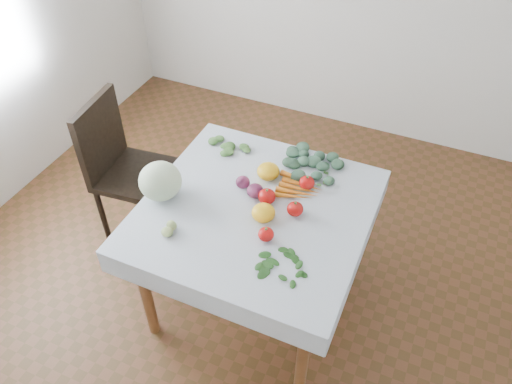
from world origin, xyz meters
The scene contains 18 objects.
ground centered at (0.00, 0.00, 0.00)m, with size 4.00×4.00×0.00m, color #56301B.
table centered at (0.00, 0.00, 0.65)m, with size 1.00×1.00×0.75m.
tablecloth centered at (0.00, 0.00, 0.75)m, with size 1.12×1.12×0.01m, color silver.
chair centered at (-1.02, 0.23, 0.55)m, with size 0.48×0.48×0.97m.
cabbage centered at (-0.48, -0.11, 0.85)m, with size 0.22×0.22×0.20m, color #B3C8A7.
tomato_a centered at (0.03, 0.06, 0.80)m, with size 0.09×0.09×0.08m, color red.
tomato_b centered at (0.18, 0.25, 0.79)m, with size 0.08×0.08×0.07m, color red.
tomato_c centered at (0.20, 0.04, 0.79)m, with size 0.08×0.08×0.07m, color red.
tomato_d centered at (0.13, -0.17, 0.79)m, with size 0.08×0.08×0.07m, color red.
heirloom_back centered at (-0.03, 0.24, 0.80)m, with size 0.12×0.12×0.09m, color yellow.
heirloom_front centered at (0.06, -0.05, 0.80)m, with size 0.12×0.12×0.08m, color yellow.
onion_a centered at (-0.04, 0.08, 0.79)m, with size 0.09×0.09×0.07m, color #541838.
onion_b centered at (-0.13, 0.12, 0.79)m, with size 0.08×0.08×0.06m, color #541838.
tomatillo_cluster centered at (-0.36, -0.31, 0.78)m, with size 0.10×0.10×0.04m.
carrot_bunch centered at (0.15, 0.21, 0.77)m, with size 0.23×0.22×0.03m.
kale_bunch centered at (0.15, 0.42, 0.78)m, with size 0.32×0.25×0.04m.
basil_bunch centered at (0.27, -0.29, 0.76)m, with size 0.23×0.19×0.01m.
dill_bunch centered at (-0.34, 0.35, 0.77)m, with size 0.26×0.19×0.03m.
Camera 1 is at (0.72, -1.64, 2.53)m, focal length 35.00 mm.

